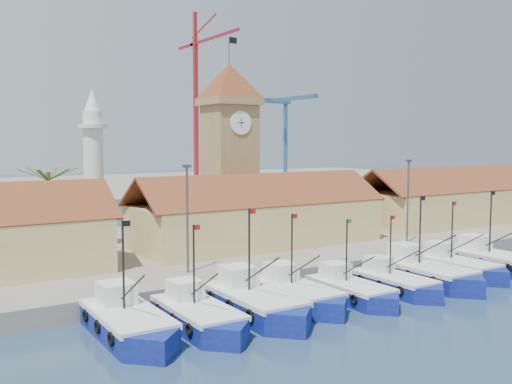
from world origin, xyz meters
TOP-DOWN VIEW (x-y plane):
  - ground at (0.00, 0.00)m, footprint 400.00×400.00m
  - quay at (0.00, 24.00)m, footprint 140.00×32.00m
  - terminal at (0.00, 110.00)m, footprint 240.00×80.00m
  - boat_0 at (-20.21, 3.27)m, footprint 3.77×10.33m
  - boat_1 at (-15.67, 2.40)m, footprint 3.51×9.62m
  - boat_2 at (-11.04, 2.76)m, footprint 3.90×10.69m
  - boat_3 at (-6.93, 3.31)m, footprint 3.54×9.70m
  - boat_4 at (-2.54, 2.10)m, footprint 3.25×8.90m
  - boat_5 at (2.20, 2.06)m, footprint 3.22×8.83m
  - boat_6 at (6.45, 2.53)m, footprint 3.92×10.74m
  - boat_7 at (11.30, 3.11)m, footprint 3.51×9.62m
  - boat_8 at (16.09, 2.37)m, footprint 3.92×10.75m
  - hall_center at (0.00, 20.00)m, footprint 27.04×10.13m
  - hall_right at (32.00, 20.00)m, footprint 31.20×10.13m
  - clock_tower at (0.00, 26.00)m, footprint 5.80×5.80m
  - minaret at (-15.00, 28.00)m, footprint 3.00×3.00m
  - palm_tree at (-20.00, 26.00)m, footprint 5.60×5.03m
  - lamp_posts at (0.50, 12.00)m, footprint 80.70×0.25m
  - crane_red_right at (34.73, 103.71)m, footprint 1.00×32.14m
  - gantry at (62.00, 106.65)m, footprint 13.00×22.00m

SIDE VIEW (x-z plane):
  - ground at x=0.00m, z-range 0.00..0.00m
  - boat_5 at x=2.20m, z-range -2.65..4.03m
  - boat_4 at x=-2.54m, z-range -2.67..4.06m
  - quay at x=0.00m, z-range 0.00..1.50m
  - boat_7 at x=11.30m, z-range -2.89..4.39m
  - boat_1 at x=-15.67m, z-range -2.89..4.39m
  - boat_3 at x=-6.93m, z-range -2.91..4.43m
  - boat_0 at x=-20.21m, z-range -3.10..4.72m
  - boat_2 at x=-11.04m, z-range -3.21..4.88m
  - boat_6 at x=6.45m, z-range -3.22..4.90m
  - boat_8 at x=16.09m, z-range -3.23..4.91m
  - terminal at x=0.00m, z-range 0.00..2.00m
  - hall_center at x=0.00m, z-range 0.18..7.79m
  - hall_right at x=32.00m, z-range 0.18..7.79m
  - palm_tree at x=-20.00m, z-range 2.05..10.44m
  - lamp_posts at x=0.50m, z-range 1.96..10.99m
  - minaret at x=-15.00m, z-range 1.58..17.88m
  - clock_tower at x=0.00m, z-range 0.61..23.31m
  - gantry at x=62.00m, z-range 8.44..31.64m
  - crane_red_right at x=34.73m, z-range 4.36..48.25m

